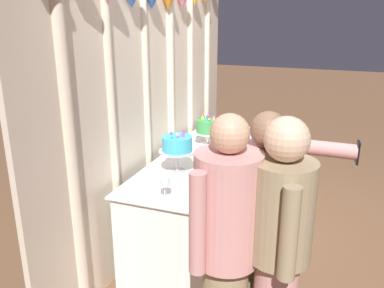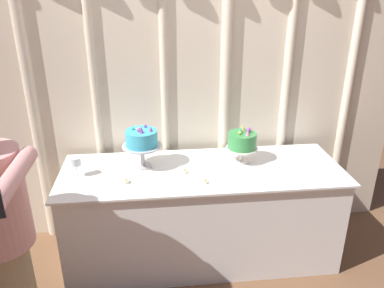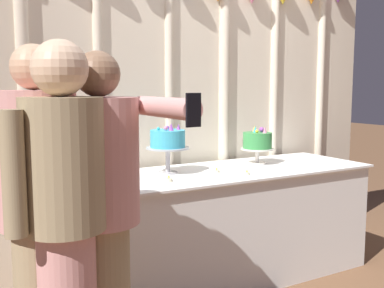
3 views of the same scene
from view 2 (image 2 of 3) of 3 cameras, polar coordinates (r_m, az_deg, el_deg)
ground_plane at (r=3.20m, az=1.63°, el=-17.21°), size 24.00×24.00×0.00m
draped_curtain at (r=3.08m, az=0.42°, el=9.70°), size 3.44×0.17×2.57m
cake_table at (r=3.04m, az=1.45°, el=-10.35°), size 2.09×0.74×0.78m
cake_display_nearleft at (r=2.81m, az=-7.54°, el=0.61°), size 0.29×0.29×0.34m
cake_display_nearright at (r=2.92m, az=7.48°, el=0.34°), size 0.25×0.25×0.29m
wine_glass at (r=2.81m, az=-16.98°, el=-2.58°), size 0.08×0.08×0.15m
tealight_far_left at (r=2.69m, az=-9.83°, el=-5.55°), size 0.05×0.05×0.04m
tealight_near_left at (r=2.79m, az=-1.10°, el=-4.16°), size 0.05×0.05×0.03m
tealight_near_right at (r=2.66m, az=2.02°, el=-5.67°), size 0.04×0.04×0.03m
guest_girl_blue_dress at (r=2.31m, az=-26.69°, el=-12.21°), size 0.50×0.65×1.51m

